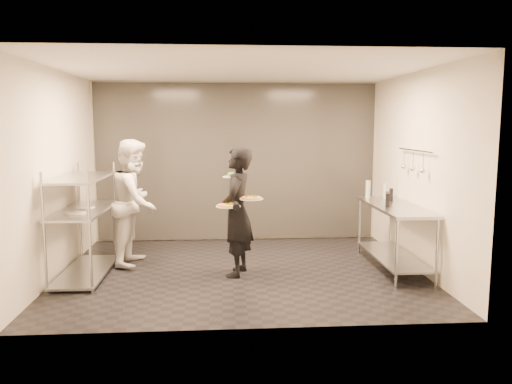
{
  "coord_description": "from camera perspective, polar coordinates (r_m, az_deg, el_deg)",
  "views": [
    {
      "loc": [
        -0.28,
        -6.82,
        2.06
      ],
      "look_at": [
        0.22,
        0.22,
        1.1
      ],
      "focal_mm": 35.0,
      "sensor_mm": 36.0,
      "label": 1
    }
  ],
  "objects": [
    {
      "name": "pizza_plate_near",
      "position": [
        6.55,
        -3.18,
        -1.56
      ],
      "size": [
        0.33,
        0.33,
        0.05
      ],
      "color": "silver",
      "rests_on": "waiter"
    },
    {
      "name": "pos_monitor",
      "position": [
        7.26,
        14.79,
        -0.79
      ],
      "size": [
        0.13,
        0.27,
        0.19
      ],
      "primitive_type": "cube",
      "rotation": [
        0.0,
        0.0,
        -0.31
      ],
      "color": "black",
      "rests_on": "prep_counter"
    },
    {
      "name": "waiter",
      "position": [
        6.79,
        -2.19,
        -2.27
      ],
      "size": [
        0.57,
        0.73,
        1.76
      ],
      "primitive_type": "imported",
      "rotation": [
        0.0,
        0.0,
        -1.82
      ],
      "color": "black",
      "rests_on": "ground"
    },
    {
      "name": "pass_rack",
      "position": [
        7.19,
        -19.07,
        -3.04
      ],
      "size": [
        0.6,
        1.6,
        1.5
      ],
      "color": "#AEB1B5",
      "rests_on": "ground"
    },
    {
      "name": "bottle_clear",
      "position": [
        8.07,
        14.56,
        0.19
      ],
      "size": [
        0.07,
        0.07,
        0.23
      ],
      "primitive_type": "cylinder",
      "color": "#93A092",
      "rests_on": "prep_counter"
    },
    {
      "name": "chef",
      "position": [
        7.57,
        -13.66,
        -1.13
      ],
      "size": [
        0.81,
        0.98,
        1.85
      ],
      "primitive_type": "imported",
      "rotation": [
        0.0,
        0.0,
        1.44
      ],
      "color": "silver",
      "rests_on": "ground"
    },
    {
      "name": "room_shell",
      "position": [
        8.03,
        -2.03,
        3.02
      ],
      "size": [
        5.0,
        4.0,
        2.8
      ],
      "color": "black",
      "rests_on": "ground"
    },
    {
      "name": "bottle_green",
      "position": [
        8.03,
        12.68,
        0.35
      ],
      "size": [
        0.08,
        0.08,
        0.27
      ],
      "primitive_type": "cylinder",
      "color": "#93A092",
      "rests_on": "prep_counter"
    },
    {
      "name": "utensil_rail",
      "position": [
        7.36,
        17.59,
        3.37
      ],
      "size": [
        0.07,
        1.2,
        0.31
      ],
      "color": "#AEB1B5",
      "rests_on": "room_shell"
    },
    {
      "name": "prep_counter",
      "position": [
        7.39,
        15.51,
        -3.74
      ],
      "size": [
        0.6,
        1.8,
        0.92
      ],
      "color": "#AEB1B5",
      "rests_on": "ground"
    },
    {
      "name": "pizza_plate_far",
      "position": [
        6.59,
        -0.52,
        -0.71
      ],
      "size": [
        0.31,
        0.31,
        0.05
      ],
      "color": "silver",
      "rests_on": "waiter"
    },
    {
      "name": "bottle_dark",
      "position": [
        7.7,
        15.19,
        -0.32
      ],
      "size": [
        0.06,
        0.06,
        0.2
      ],
      "primitive_type": "cylinder",
      "color": "black",
      "rests_on": "prep_counter"
    },
    {
      "name": "salad_plate",
      "position": [
        6.97,
        -2.82,
        1.91
      ],
      "size": [
        0.25,
        0.25,
        0.07
      ],
      "color": "silver",
      "rests_on": "waiter"
    }
  ]
}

